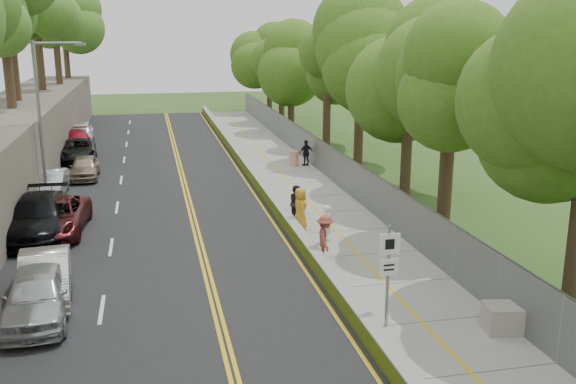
# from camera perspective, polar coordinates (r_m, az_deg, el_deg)

# --- Properties ---
(ground) EXTENTS (140.00, 140.00, 0.00)m
(ground) POSITION_cam_1_polar(r_m,az_deg,el_deg) (21.78, 3.24, -8.77)
(ground) COLOR #33511E
(ground) RESTS_ON ground
(road) EXTENTS (11.20, 66.00, 0.04)m
(road) POSITION_cam_1_polar(r_m,az_deg,el_deg) (35.32, -11.86, 0.08)
(road) COLOR black
(road) RESTS_ON ground
(sidewalk) EXTENTS (4.20, 66.00, 0.05)m
(sidewalk) POSITION_cam_1_polar(r_m,az_deg,el_deg) (36.21, 0.81, 0.75)
(sidewalk) COLOR gray
(sidewalk) RESTS_ON ground
(jersey_barrier) EXTENTS (0.42, 66.00, 0.60)m
(jersey_barrier) POSITION_cam_1_polar(r_m,az_deg,el_deg) (35.71, -2.79, 0.99)
(jersey_barrier) COLOR #B7F015
(jersey_barrier) RESTS_ON ground
(chainlink_fence) EXTENTS (0.04, 66.00, 2.00)m
(chainlink_fence) POSITION_cam_1_polar(r_m,az_deg,el_deg) (36.52, 4.03, 2.40)
(chainlink_fence) COLOR slate
(chainlink_fence) RESTS_ON ground
(trees_fenceside) EXTENTS (7.00, 66.00, 14.00)m
(trees_fenceside) POSITION_cam_1_polar(r_m,az_deg,el_deg) (36.50, 7.82, 11.80)
(trees_fenceside) COLOR #4A7620
(trees_fenceside) RESTS_ON ground
(streetlight) EXTENTS (2.52, 0.22, 8.00)m
(streetlight) POSITION_cam_1_polar(r_m,az_deg,el_deg) (33.88, -20.88, 6.80)
(streetlight) COLOR gray
(streetlight) RESTS_ON ground
(signpost) EXTENTS (0.62, 0.09, 3.10)m
(signpost) POSITION_cam_1_polar(r_m,az_deg,el_deg) (18.70, 8.93, -6.43)
(signpost) COLOR gray
(signpost) RESTS_ON sidewalk
(construction_barrel) EXTENTS (0.60, 0.60, 0.98)m
(construction_barrel) POSITION_cam_1_polar(r_m,az_deg,el_deg) (40.73, 0.52, 3.02)
(construction_barrel) COLOR red
(construction_barrel) RESTS_ON sidewalk
(concrete_block) EXTENTS (1.30, 1.06, 0.78)m
(concrete_block) POSITION_cam_1_polar(r_m,az_deg,el_deg) (19.85, 18.74, -10.55)
(concrete_block) COLOR gray
(concrete_block) RESTS_ON sidewalk
(car_0) EXTENTS (2.03, 4.60, 1.54)m
(car_0) POSITION_cam_1_polar(r_m,az_deg,el_deg) (20.81, -21.42, -8.51)
(car_0) COLOR #AAA9AD
(car_0) RESTS_ON road
(car_1) EXTENTS (1.98, 4.55, 1.46)m
(car_1) POSITION_cam_1_polar(r_m,az_deg,el_deg) (22.31, -20.80, -7.03)
(car_1) COLOR beige
(car_1) RESTS_ON road
(car_2) EXTENTS (2.75, 5.42, 1.47)m
(car_2) POSITION_cam_1_polar(r_m,az_deg,el_deg) (28.98, -19.99, -2.09)
(car_2) COLOR #56191C
(car_2) RESTS_ON road
(car_3) EXTENTS (2.35, 5.76, 1.67)m
(car_3) POSITION_cam_1_polar(r_m,az_deg,el_deg) (28.90, -21.34, -2.04)
(car_3) COLOR black
(car_3) RESTS_ON road
(car_4) EXTENTS (1.60, 3.89, 1.32)m
(car_4) POSITION_cam_1_polar(r_m,az_deg,el_deg) (39.10, -17.63, 2.10)
(car_4) COLOR gray
(car_4) RESTS_ON road
(car_5) EXTENTS (1.44, 4.03, 1.32)m
(car_5) POSITION_cam_1_polar(r_m,az_deg,el_deg) (35.62, -20.30, 0.73)
(car_5) COLOR #9FA1A5
(car_5) RESTS_ON road
(car_6) EXTENTS (2.80, 5.27, 1.41)m
(car_6) POSITION_cam_1_polar(r_m,az_deg,el_deg) (44.57, -18.17, 3.56)
(car_6) COLOR black
(car_6) RESTS_ON road
(car_7) EXTENTS (2.51, 5.23, 1.47)m
(car_7) POSITION_cam_1_polar(r_m,az_deg,el_deg) (48.09, -18.34, 4.33)
(car_7) COLOR maroon
(car_7) RESTS_ON road
(car_8) EXTENTS (2.10, 4.86, 1.64)m
(car_8) POSITION_cam_1_polar(r_m,az_deg,el_deg) (51.40, -17.98, 5.05)
(car_8) COLOR white
(car_8) RESTS_ON road
(painter_0) EXTENTS (0.63, 0.93, 1.86)m
(painter_0) POSITION_cam_1_polar(r_m,az_deg,el_deg) (27.69, 1.11, -1.50)
(painter_0) COLOR gold
(painter_0) RESTS_ON sidewalk
(painter_1) EXTENTS (0.55, 0.66, 1.55)m
(painter_1) POSITION_cam_1_polar(r_m,az_deg,el_deg) (26.18, 3.54, -2.82)
(painter_1) COLOR white
(painter_1) RESTS_ON sidewalk
(painter_2) EXTENTS (0.75, 0.89, 1.63)m
(painter_2) POSITION_cam_1_polar(r_m,az_deg,el_deg) (29.07, 0.76, -0.96)
(painter_2) COLOR black
(painter_2) RESTS_ON sidewalk
(painter_3) EXTENTS (0.85, 1.25, 1.78)m
(painter_3) POSITION_cam_1_polar(r_m,az_deg,el_deg) (24.02, 3.31, -4.12)
(painter_3) COLOR brown
(painter_3) RESTS_ON sidewalk
(person_far) EXTENTS (1.04, 0.65, 1.65)m
(person_far) POSITION_cam_1_polar(r_m,az_deg,el_deg) (40.73, 1.63, 3.50)
(person_far) COLOR black
(person_far) RESTS_ON sidewalk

